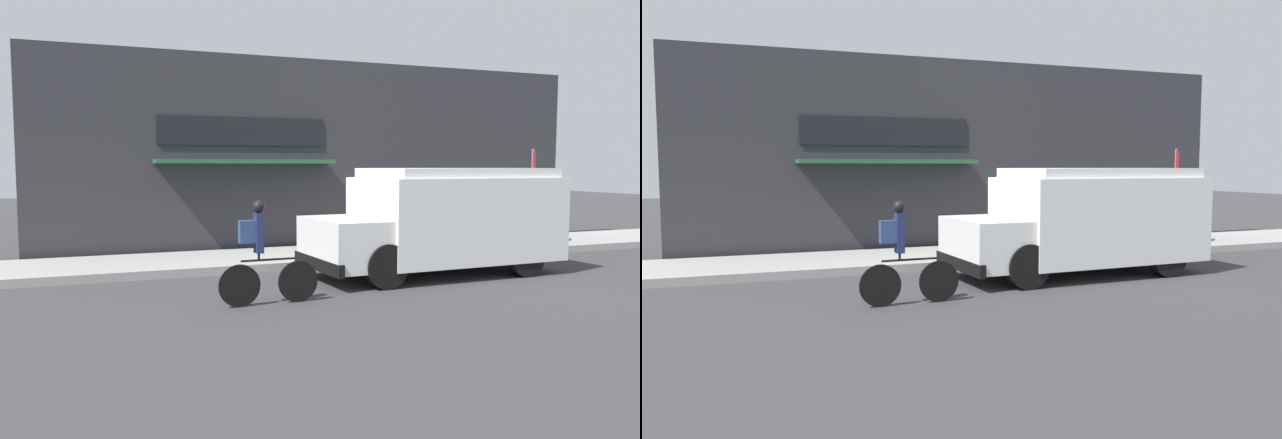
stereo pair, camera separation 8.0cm
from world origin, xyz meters
TOP-DOWN VIEW (x-y plane):
  - ground_plane at (0.00, 0.00)m, footprint 70.00×70.00m
  - sidewalk at (0.00, 1.30)m, footprint 28.00×2.61m
  - storefront at (-0.08, 2.87)m, footprint 15.06×0.92m
  - school_bus at (0.75, -1.52)m, footprint 5.31×2.69m
  - cyclist at (-3.55, -2.96)m, footprint 1.68×0.20m
  - stop_sign_post at (4.76, 0.53)m, footprint 0.45×0.45m
  - trash_bin at (3.35, 1.25)m, footprint 0.49×0.49m

SIDE VIEW (x-z plane):
  - ground_plane at x=0.00m, z-range 0.00..0.00m
  - sidewalk at x=0.00m, z-range 0.00..0.18m
  - trash_bin at x=3.35m, z-range 0.18..0.96m
  - cyclist at x=-3.55m, z-range -0.05..1.65m
  - school_bus at x=0.75m, z-range 0.05..2.24m
  - stop_sign_post at x=4.76m, z-range 0.60..3.10m
  - storefront at x=-0.08m, z-range 0.00..5.00m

